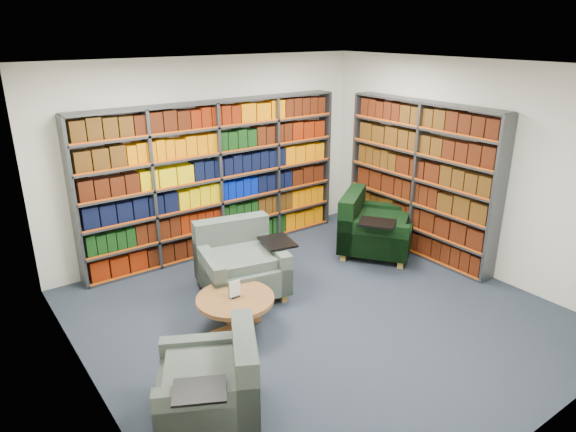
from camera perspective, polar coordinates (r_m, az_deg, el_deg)
room_shell at (r=5.54m, az=3.66°, el=1.66°), size 5.02×5.02×2.82m
bookshelf_back at (r=7.49m, az=-7.88°, el=4.08°), size 4.00×0.28×2.20m
bookshelf_right at (r=7.63m, az=14.39°, el=3.93°), size 0.28×2.50×2.20m
chair_teal_left at (r=6.51m, az=-5.43°, el=-5.39°), size 1.24×1.15×0.88m
chair_green_right at (r=7.65m, az=9.15°, el=-1.48°), size 1.38×1.38×0.90m
chair_teal_front at (r=4.65m, az=-7.88°, el=-17.86°), size 1.13×1.13×0.76m
coffee_table at (r=5.71m, az=-5.87°, el=-9.68°), size 0.85×0.85×0.60m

